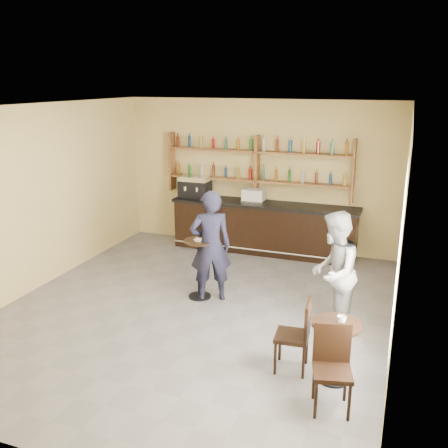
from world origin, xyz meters
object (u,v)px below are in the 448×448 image
(bar_counter, at_px, (264,227))
(cafe_table, at_px, (335,352))
(espresso_machine, at_px, (195,187))
(pastry_case, at_px, (254,196))
(man_main, at_px, (211,246))
(chair_west, at_px, (292,335))
(patron_second, at_px, (334,272))
(chair_south, at_px, (332,371))
(pedestal_table, at_px, (199,269))

(bar_counter, distance_m, cafe_table, 4.84)
(bar_counter, bearing_deg, espresso_machine, 180.00)
(espresso_machine, height_order, cafe_table, espresso_machine)
(pastry_case, xyz_separation_m, man_main, (0.06, -2.65, -0.28))
(chair_west, height_order, patron_second, patron_second)
(bar_counter, bearing_deg, chair_west, -69.69)
(chair_south, bearing_deg, espresso_machine, 113.74)
(man_main, height_order, chair_south, man_main)
(pastry_case, height_order, patron_second, patron_second)
(bar_counter, height_order, chair_west, bar_counter)
(espresso_machine, xyz_separation_m, pedestal_table, (1.22, -2.66, -0.80))
(bar_counter, distance_m, chair_south, 5.40)
(bar_counter, distance_m, man_main, 2.69)
(cafe_table, bearing_deg, patron_second, 100.41)
(espresso_machine, bearing_deg, pedestal_table, -65.17)
(espresso_machine, relative_size, pastry_case, 1.41)
(man_main, distance_m, chair_south, 3.32)
(patron_second, bearing_deg, pedestal_table, -95.75)
(pedestal_table, distance_m, man_main, 0.47)
(bar_counter, relative_size, cafe_table, 5.17)
(chair_south, relative_size, patron_second, 0.54)
(bar_counter, relative_size, patron_second, 2.21)
(chair_south, distance_m, patron_second, 1.98)
(bar_counter, bearing_deg, patron_second, -57.90)
(espresso_machine, height_order, pastry_case, espresso_machine)
(cafe_table, height_order, patron_second, patron_second)
(bar_counter, relative_size, pedestal_table, 3.88)
(pastry_case, distance_m, man_main, 2.67)
(bar_counter, height_order, pastry_case, pastry_case)
(pastry_case, bearing_deg, chair_west, -68.36)
(cafe_table, bearing_deg, pastry_case, 118.63)
(pastry_case, bearing_deg, chair_south, -65.25)
(man_main, relative_size, patron_second, 1.04)
(man_main, distance_m, chair_west, 2.45)
(man_main, bearing_deg, espresso_machine, -88.08)
(man_main, height_order, patron_second, man_main)
(bar_counter, height_order, cafe_table, bar_counter)
(pedestal_table, bearing_deg, chair_south, -41.71)
(bar_counter, xyz_separation_m, cafe_table, (2.14, -4.34, -0.15))
(espresso_machine, relative_size, chair_west, 0.69)
(chair_west, relative_size, chair_south, 0.98)
(bar_counter, height_order, pedestal_table, bar_counter)
(man_main, height_order, chair_west, man_main)
(pastry_case, relative_size, chair_west, 0.49)
(man_main, bearing_deg, cafe_table, 117.51)
(espresso_machine, height_order, patron_second, patron_second)
(pedestal_table, bearing_deg, chair_west, -39.77)
(pedestal_table, relative_size, chair_south, 1.05)
(chair_west, bearing_deg, cafe_table, 80.33)
(pedestal_table, xyz_separation_m, chair_west, (1.96, -1.63, -0.03))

